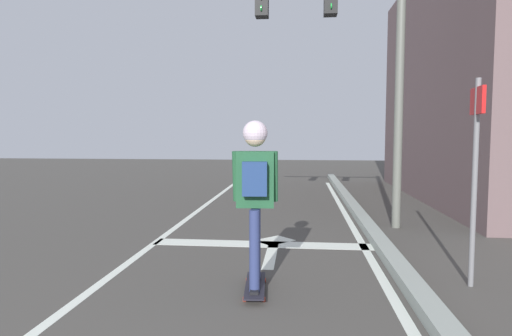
{
  "coord_description": "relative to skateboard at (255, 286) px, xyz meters",
  "views": [
    {
      "loc": [
        1.73,
        0.34,
        1.73
      ],
      "look_at": [
        0.93,
        8.28,
        1.12
      ],
      "focal_mm": 30.28,
      "sensor_mm": 36.0,
      "label": 1
    }
  ],
  "objects": [
    {
      "name": "lane_line_center",
      "position": [
        -1.82,
        1.03,
        -0.06
      ],
      "size": [
        0.12,
        20.0,
        0.01
      ],
      "primitive_type": "cube",
      "color": "silver",
      "rests_on": "ground"
    },
    {
      "name": "lane_line_curbside",
      "position": [
        1.48,
        1.03,
        -0.06
      ],
      "size": [
        0.12,
        20.0,
        0.01
      ],
      "primitive_type": "cube",
      "color": "silver",
      "rests_on": "ground"
    },
    {
      "name": "stop_bar",
      "position": [
        -0.1,
        2.06,
        -0.06
      ],
      "size": [
        3.45,
        0.4,
        0.01
      ],
      "primitive_type": "cube",
      "color": "silver",
      "rests_on": "ground"
    },
    {
      "name": "lane_arrow_stem",
      "position": [
        0.08,
        1.47,
        -0.06
      ],
      "size": [
        0.16,
        1.4,
        0.01
      ],
      "primitive_type": "cube",
      "color": "silver",
      "rests_on": "ground"
    },
    {
      "name": "lane_arrow_head",
      "position": [
        0.08,
        2.32,
        -0.06
      ],
      "size": [
        0.71,
        0.71,
        0.01
      ],
      "primitive_type": "cube",
      "rotation": [
        0.0,
        0.0,
        0.79
      ],
      "color": "silver",
      "rests_on": "ground"
    },
    {
      "name": "curb_strip",
      "position": [
        1.73,
        1.03,
        0.0
      ],
      "size": [
        0.24,
        24.0,
        0.14
      ],
      "primitive_type": "cube",
      "color": "#949C93",
      "rests_on": "ground"
    },
    {
      "name": "skateboard",
      "position": [
        0.0,
        0.0,
        0.0
      ],
      "size": [
        0.28,
        0.89,
        0.08
      ],
      "color": "black",
      "rests_on": "ground"
    },
    {
      "name": "skater",
      "position": [
        0.0,
        -0.01,
        1.18
      ],
      "size": [
        0.5,
        0.65,
        1.81
      ],
      "color": "navy",
      "rests_on": "skateboard"
    },
    {
      "name": "traffic_signal_mast",
      "position": [
        1.27,
        3.56,
        3.39
      ],
      "size": [
        3.87,
        0.34,
        4.83
      ],
      "color": "#61645B",
      "rests_on": "ground"
    },
    {
      "name": "street_sign_post",
      "position": [
        2.44,
        0.42,
        1.47
      ],
      "size": [
        0.08,
        0.44,
        2.36
      ],
      "color": "slate",
      "rests_on": "ground"
    }
  ]
}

